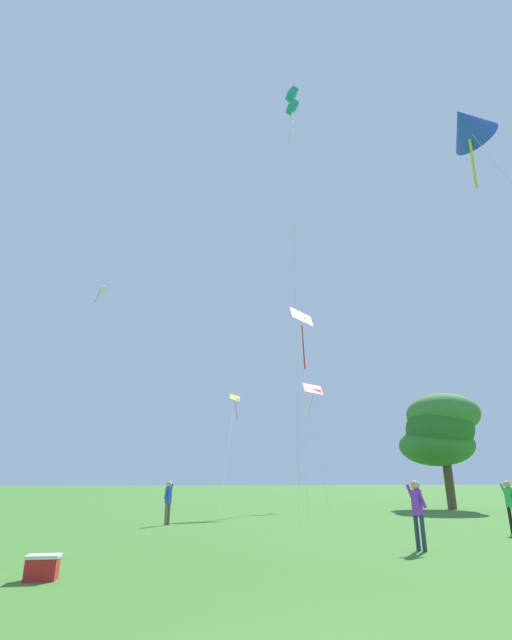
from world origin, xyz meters
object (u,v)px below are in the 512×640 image
(kite_purple_streamer, at_px, (302,330))
(person_near_tree, at_px, (510,502))
(kite_teal_box, at_px, (292,103))
(person_with_spool, at_px, (417,508))
(kite_red_high, at_px, (312,394))
(kite_yellow_diamond, at_px, (234,405))
(tree_right_cluster, at_px, (440,430))
(person_foreground_watcher, at_px, (168,498))
(kite_white_distant, at_px, (100,288))
(kite_blue_delta, at_px, (467,126))
(picnic_cooler, at_px, (42,567))

(kite_purple_streamer, height_order, person_near_tree, kite_purple_streamer)
(kite_teal_box, relative_size, person_with_spool, 16.19)
(kite_red_high, height_order, kite_teal_box, kite_teal_box)
(kite_yellow_diamond, xyz_separation_m, tree_right_cluster, (13.27, -8.76, -2.70))
(kite_purple_streamer, height_order, kite_red_high, kite_purple_streamer)
(kite_red_high, relative_size, person_foreground_watcher, 4.96)
(kite_yellow_diamond, height_order, kite_purple_streamer, kite_purple_streamer)
(person_near_tree, bearing_deg, kite_teal_box, 118.11)
(kite_white_distant, bearing_deg, person_near_tree, -56.02)
(person_near_tree, xyz_separation_m, person_with_spool, (-5.32, -3.33, 0.00))
(person_foreground_watcher, height_order, person_near_tree, person_near_tree)
(kite_yellow_diamond, height_order, person_near_tree, kite_yellow_diamond)
(kite_blue_delta, xyz_separation_m, person_with_spool, (-3.45, 0.34, -13.22))
(kite_blue_delta, relative_size, picnic_cooler, 25.57)
(kite_purple_streamer, bearing_deg, kite_teal_box, -106.88)
(kite_blue_delta, distance_m, kite_yellow_diamond, 27.80)
(kite_red_high, xyz_separation_m, person_foreground_watcher, (-9.87, -11.02, -6.72))
(picnic_cooler, bearing_deg, kite_purple_streamer, 62.70)
(person_foreground_watcher, bearing_deg, person_with_spool, -52.38)
(kite_blue_delta, height_order, person_near_tree, kite_blue_delta)
(kite_red_high, bearing_deg, kite_yellow_diamond, 128.56)
(picnic_cooler, bearing_deg, kite_yellow_diamond, 76.15)
(kite_teal_box, bearing_deg, picnic_cooler, -121.51)
(person_with_spool, relative_size, tree_right_cluster, 0.23)
(picnic_cooler, bearing_deg, kite_white_distant, 99.94)
(kite_purple_streamer, distance_m, kite_teal_box, 16.54)
(kite_blue_delta, distance_m, person_near_tree, 13.85)
(tree_right_cluster, relative_size, picnic_cooler, 12.63)
(person_near_tree, height_order, person_with_spool, person_with_spool)
(kite_purple_streamer, bearing_deg, tree_right_cluster, -14.18)
(kite_purple_streamer, distance_m, person_foreground_watcher, 18.30)
(kite_white_distant, bearing_deg, kite_teal_box, -53.64)
(kite_purple_streamer, xyz_separation_m, kite_teal_box, (-2.09, -6.89, 14.89))
(person_foreground_watcher, distance_m, person_near_tree, 13.34)
(kite_purple_streamer, distance_m, person_near_tree, 20.21)
(kite_yellow_diamond, height_order, picnic_cooler, kite_yellow_diamond)
(kite_teal_box, bearing_deg, kite_purple_streamer, 73.12)
(kite_blue_delta, relative_size, person_foreground_watcher, 8.77)
(kite_white_distant, height_order, tree_right_cluster, kite_white_distant)
(kite_blue_delta, xyz_separation_m, person_near_tree, (1.87, 3.67, -13.23))
(kite_purple_streamer, bearing_deg, kite_red_high, 19.02)
(person_with_spool, relative_size, picnic_cooler, 2.96)
(tree_right_cluster, bearing_deg, person_foreground_watcher, -154.81)
(person_near_tree, bearing_deg, kite_red_high, 97.84)
(kite_teal_box, bearing_deg, person_foreground_watcher, -151.22)
(kite_blue_delta, relative_size, tree_right_cluster, 2.03)
(kite_yellow_diamond, distance_m, picnic_cooler, 30.33)
(person_foreground_watcher, bearing_deg, kite_white_distant, 108.75)
(kite_yellow_diamond, bearing_deg, person_with_spool, -85.72)
(kite_white_distant, height_order, picnic_cooler, kite_white_distant)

